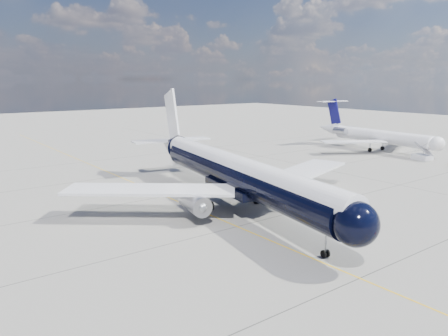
# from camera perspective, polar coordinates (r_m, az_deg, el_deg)

# --- Properties ---
(ground) EXTENTS (320.00, 320.00, 0.00)m
(ground) POSITION_cam_1_polar(r_m,az_deg,el_deg) (61.79, -9.97, -2.67)
(ground) COLOR gray
(ground) RESTS_ON ground
(taxiway_centerline) EXTENTS (0.16, 160.00, 0.01)m
(taxiway_centerline) POSITION_cam_1_polar(r_m,az_deg,el_deg) (57.51, -7.68, -3.66)
(taxiway_centerline) COLOR yellow
(taxiway_centerline) RESTS_ON ground
(main_airliner) EXTENTS (38.02, 46.81, 13.60)m
(main_airliner) POSITION_cam_1_polar(r_m,az_deg,el_deg) (51.55, 1.14, -0.51)
(main_airliner) COLOR black
(main_airliner) RESTS_ON ground
(regional_jet) EXTENTS (27.29, 31.41, 10.63)m
(regional_jet) POSITION_cam_1_polar(r_m,az_deg,el_deg) (98.29, 18.90, 4.12)
(regional_jet) COLOR white
(regional_jet) RESTS_ON ground
(boarding_stair) EXTENTS (2.90, 3.46, 3.52)m
(boarding_stair) POSITION_cam_1_polar(r_m,az_deg,el_deg) (90.72, 24.47, 1.40)
(boarding_stair) COLOR white
(boarding_stair) RESTS_ON ground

